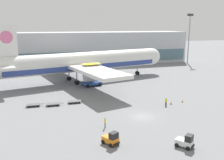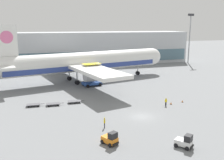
{
  "view_description": "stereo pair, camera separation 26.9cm",
  "coord_description": "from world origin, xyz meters",
  "px_view_note": "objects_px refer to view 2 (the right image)",
  "views": [
    {
      "loc": [
        -19.01,
        -40.81,
        16.88
      ],
      "look_at": [
        -1.17,
        15.17,
        4.0
      ],
      "focal_mm": 40.0,
      "sensor_mm": 36.0,
      "label": 1
    },
    {
      "loc": [
        -18.76,
        -40.89,
        16.88
      ],
      "look_at": [
        -1.17,
        15.17,
        4.0
      ],
      "focal_mm": 40.0,
      "sensor_mm": 36.0,
      "label": 2
    }
  ],
  "objects_px": {
    "baggage_dolly_second": "(53,104)",
    "traffic_cone_near": "(182,101)",
    "baggage_dolly_third": "(75,101)",
    "ground_crew_far": "(166,101)",
    "baggage_tug_foreground": "(185,142)",
    "ground_crew_near": "(105,122)",
    "traffic_cone_far": "(171,103)",
    "light_mast": "(190,35)",
    "scissor_lift_loader": "(92,78)",
    "baggage_tug_mid": "(110,139)",
    "airplane_main": "(83,63)",
    "baggage_dolly_lead": "(33,105)"
  },
  "relations": [
    {
      "from": "light_mast",
      "to": "scissor_lift_loader",
      "type": "height_order",
      "value": "light_mast"
    },
    {
      "from": "baggage_dolly_third",
      "to": "traffic_cone_near",
      "type": "bearing_deg",
      "value": -14.38
    },
    {
      "from": "light_mast",
      "to": "baggage_dolly_lead",
      "type": "xyz_separation_m",
      "value": [
        -68.04,
        -44.35,
        -12.41
      ]
    },
    {
      "from": "baggage_dolly_lead",
      "to": "traffic_cone_near",
      "type": "distance_m",
      "value": 32.74
    },
    {
      "from": "baggage_dolly_third",
      "to": "traffic_cone_far",
      "type": "bearing_deg",
      "value": -18.38
    },
    {
      "from": "baggage_dolly_lead",
      "to": "traffic_cone_near",
      "type": "xyz_separation_m",
      "value": [
        32.0,
        -6.93,
        -0.12
      ]
    },
    {
      "from": "baggage_dolly_lead",
      "to": "traffic_cone_far",
      "type": "xyz_separation_m",
      "value": [
        28.74,
        -7.54,
        -0.04
      ]
    },
    {
      "from": "baggage_tug_foreground",
      "to": "ground_crew_near",
      "type": "relative_size",
      "value": 1.54
    },
    {
      "from": "baggage_tug_foreground",
      "to": "ground_crew_far",
      "type": "xyz_separation_m",
      "value": [
        6.81,
        17.42,
        0.15
      ]
    },
    {
      "from": "airplane_main",
      "to": "ground_crew_far",
      "type": "bearing_deg",
      "value": -79.73
    },
    {
      "from": "baggage_dolly_third",
      "to": "ground_crew_near",
      "type": "height_order",
      "value": "ground_crew_near"
    },
    {
      "from": "ground_crew_near",
      "to": "traffic_cone_far",
      "type": "bearing_deg",
      "value": 134.8
    },
    {
      "from": "scissor_lift_loader",
      "to": "traffic_cone_far",
      "type": "distance_m",
      "value": 25.41
    },
    {
      "from": "airplane_main",
      "to": "baggage_dolly_third",
      "type": "bearing_deg",
      "value": -118.59
    },
    {
      "from": "scissor_lift_loader",
      "to": "baggage_tug_mid",
      "type": "xyz_separation_m",
      "value": [
        -5.47,
        -35.93,
        -1.49
      ]
    },
    {
      "from": "traffic_cone_far",
      "to": "baggage_dolly_third",
      "type": "bearing_deg",
      "value": 159.94
    },
    {
      "from": "baggage_tug_mid",
      "to": "baggage_dolly_third",
      "type": "bearing_deg",
      "value": 156.65
    },
    {
      "from": "traffic_cone_far",
      "to": "baggage_dolly_second",
      "type": "bearing_deg",
      "value": 164.53
    },
    {
      "from": "baggage_tug_foreground",
      "to": "baggage_dolly_third",
      "type": "height_order",
      "value": "baggage_tug_foreground"
    },
    {
      "from": "baggage_dolly_second",
      "to": "traffic_cone_near",
      "type": "relative_size",
      "value": 6.62
    },
    {
      "from": "baggage_tug_foreground",
      "to": "baggage_dolly_second",
      "type": "xyz_separation_m",
      "value": [
        -16.25,
        24.87,
        -0.49
      ]
    },
    {
      "from": "light_mast",
      "to": "scissor_lift_loader",
      "type": "distance_m",
      "value": 60.9
    },
    {
      "from": "baggage_dolly_lead",
      "to": "baggage_dolly_third",
      "type": "height_order",
      "value": "same"
    },
    {
      "from": "baggage_tug_mid",
      "to": "baggage_dolly_second",
      "type": "bearing_deg",
      "value": 169.15
    },
    {
      "from": "baggage_dolly_lead",
      "to": "traffic_cone_far",
      "type": "relative_size",
      "value": 5.27
    },
    {
      "from": "baggage_dolly_lead",
      "to": "baggage_tug_mid",
      "type": "bearing_deg",
      "value": -62.17
    },
    {
      "from": "scissor_lift_loader",
      "to": "traffic_cone_near",
      "type": "distance_m",
      "value": 26.71
    },
    {
      "from": "scissor_lift_loader",
      "to": "ground_crew_near",
      "type": "distance_m",
      "value": 30.3
    },
    {
      "from": "ground_crew_near",
      "to": "baggage_dolly_second",
      "type": "bearing_deg",
      "value": -133.57
    },
    {
      "from": "light_mast",
      "to": "ground_crew_far",
      "type": "xyz_separation_m",
      "value": [
        -40.94,
        -52.5,
        -11.78
      ]
    },
    {
      "from": "baggage_dolly_third",
      "to": "traffic_cone_near",
      "type": "height_order",
      "value": "traffic_cone_near"
    },
    {
      "from": "airplane_main",
      "to": "baggage_tug_foreground",
      "type": "relative_size",
      "value": 20.45
    },
    {
      "from": "baggage_dolly_third",
      "to": "ground_crew_far",
      "type": "height_order",
      "value": "ground_crew_far"
    },
    {
      "from": "baggage_tug_mid",
      "to": "ground_crew_far",
      "type": "bearing_deg",
      "value": 100.74
    },
    {
      "from": "baggage_dolly_second",
      "to": "traffic_cone_near",
      "type": "xyz_separation_m",
      "value": [
        27.95,
        -6.22,
        -0.12
      ]
    },
    {
      "from": "baggage_dolly_third",
      "to": "airplane_main",
      "type": "bearing_deg",
      "value": 75.57
    },
    {
      "from": "baggage_dolly_second",
      "to": "scissor_lift_loader",
      "type": "bearing_deg",
      "value": 53.19
    },
    {
      "from": "baggage_tug_foreground",
      "to": "baggage_dolly_second",
      "type": "bearing_deg",
      "value": 176.6
    },
    {
      "from": "airplane_main",
      "to": "baggage_tug_mid",
      "type": "distance_m",
      "value": 43.04
    },
    {
      "from": "scissor_lift_loader",
      "to": "traffic_cone_near",
      "type": "height_order",
      "value": "scissor_lift_loader"
    },
    {
      "from": "traffic_cone_near",
      "to": "ground_crew_far",
      "type": "bearing_deg",
      "value": -165.93
    },
    {
      "from": "baggage_tug_foreground",
      "to": "baggage_dolly_lead",
      "type": "relative_size",
      "value": 0.75
    },
    {
      "from": "ground_crew_near",
      "to": "baggage_dolly_third",
      "type": "bearing_deg",
      "value": -150.13
    },
    {
      "from": "scissor_lift_loader",
      "to": "baggage_dolly_second",
      "type": "relative_size",
      "value": 1.72
    },
    {
      "from": "airplane_main",
      "to": "ground_crew_near",
      "type": "xyz_separation_m",
      "value": [
        -3.5,
        -36.51,
        -4.76
      ]
    },
    {
      "from": "baggage_dolly_third",
      "to": "ground_crew_far",
      "type": "bearing_deg",
      "value": -21.65
    },
    {
      "from": "baggage_tug_mid",
      "to": "baggage_dolly_third",
      "type": "height_order",
      "value": "baggage_tug_mid"
    },
    {
      "from": "baggage_tug_mid",
      "to": "traffic_cone_near",
      "type": "relative_size",
      "value": 5.01
    },
    {
      "from": "baggage_dolly_lead",
      "to": "ground_crew_far",
      "type": "height_order",
      "value": "ground_crew_far"
    },
    {
      "from": "airplane_main",
      "to": "traffic_cone_near",
      "type": "relative_size",
      "value": 102.03
    }
  ]
}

